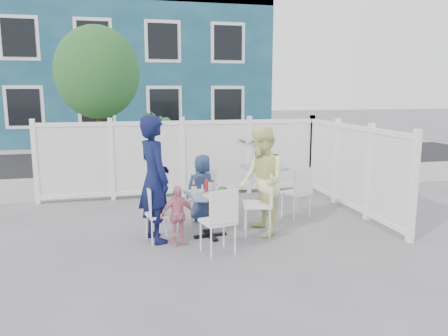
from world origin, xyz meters
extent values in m
plane|color=slate|center=(0.00, 0.00, 0.00)|extent=(80.00, 80.00, 0.00)
cube|color=gray|center=(0.00, 3.80, 0.01)|extent=(24.00, 2.60, 0.01)
cube|color=black|center=(0.00, 7.50, 0.00)|extent=(24.00, 5.00, 0.01)
cube|color=gray|center=(0.00, 10.60, 0.01)|extent=(24.00, 1.60, 0.01)
cube|color=navy|center=(-0.50, 14.00, 3.00)|extent=(11.00, 6.00, 6.00)
cube|color=black|center=(-3.00, 11.02, 1.60)|extent=(1.20, 0.04, 1.40)
cube|color=black|center=(1.00, 11.02, 1.60)|extent=(1.20, 0.04, 1.40)
cube|color=black|center=(-3.00, 11.02, 4.10)|extent=(1.20, 0.04, 1.40)
cube|color=black|center=(1.00, 11.02, 4.10)|extent=(1.20, 0.04, 1.40)
cube|color=white|center=(0.10, 2.40, 0.82)|extent=(5.80, 0.04, 1.40)
cube|color=white|center=(0.10, 2.40, 1.56)|extent=(5.86, 0.08, 0.08)
cube|color=white|center=(0.10, 2.40, 0.06)|extent=(5.86, 0.08, 0.12)
cube|color=white|center=(3.00, 0.60, 0.82)|extent=(0.04, 3.60, 1.40)
cube|color=white|center=(3.00, 0.60, 1.56)|extent=(0.08, 3.66, 0.08)
cube|color=white|center=(3.00, 0.60, 0.06)|extent=(0.08, 3.66, 0.12)
cylinder|color=#382316|center=(-1.60, 3.30, 1.20)|extent=(0.12, 0.12, 2.40)
ellipsoid|color=#194D26|center=(-1.60, 3.30, 2.60)|extent=(1.80, 1.62, 1.98)
cube|color=gold|center=(-2.45, 4.00, 0.61)|extent=(0.72, 0.56, 1.21)
imported|color=#194D26|center=(-0.25, 3.10, 0.88)|extent=(1.27, 1.27, 1.75)
imported|color=#194D26|center=(1.54, 3.00, 0.78)|extent=(1.83, 1.86, 1.56)
cube|color=#486291|center=(0.16, -0.31, 0.67)|extent=(0.74, 0.74, 0.04)
cylinder|color=black|center=(0.16, -0.31, 0.34)|extent=(0.07, 0.07, 0.64)
cube|color=black|center=(0.16, -0.31, 0.02)|extent=(0.52, 0.15, 0.04)
cube|color=black|center=(0.16, -0.31, 0.02)|extent=(0.15, 0.52, 0.04)
cube|color=#486291|center=(1.56, 1.39, 0.73)|extent=(0.80, 0.80, 0.04)
cylinder|color=black|center=(1.56, 1.39, 0.37)|extent=(0.08, 0.08, 0.69)
cube|color=black|center=(1.56, 1.39, 0.02)|extent=(0.57, 0.16, 0.04)
cube|color=black|center=(1.56, 1.39, 0.02)|extent=(0.16, 0.57, 0.04)
cube|color=white|center=(-0.62, -0.32, 0.41)|extent=(0.43, 0.44, 0.04)
cube|color=white|center=(-0.78, -0.36, 0.63)|extent=(0.10, 0.38, 0.41)
cylinder|color=white|center=(-0.50, -0.13, 0.20)|extent=(0.02, 0.02, 0.41)
cylinder|color=white|center=(-0.43, -0.45, 0.20)|extent=(0.02, 0.02, 0.41)
cylinder|color=white|center=(-0.80, -0.19, 0.20)|extent=(0.02, 0.02, 0.41)
cylinder|color=white|center=(-0.74, -0.51, 0.20)|extent=(0.02, 0.02, 0.41)
cube|color=white|center=(0.89, -0.34, 0.48)|extent=(0.51, 0.53, 0.04)
cube|color=white|center=(1.09, -0.39, 0.74)|extent=(0.13, 0.44, 0.48)
cylinder|color=white|center=(0.67, -0.49, 0.24)|extent=(0.03, 0.03, 0.48)
cylinder|color=white|center=(0.75, -0.12, 0.24)|extent=(0.03, 0.03, 0.48)
cylinder|color=white|center=(1.03, -0.57, 0.24)|extent=(0.03, 0.03, 0.48)
cylinder|color=white|center=(1.11, -0.19, 0.24)|extent=(0.03, 0.03, 0.48)
cube|color=white|center=(0.16, 0.35, 0.45)|extent=(0.53, 0.51, 0.04)
cube|color=white|center=(0.22, 0.53, 0.69)|extent=(0.40, 0.17, 0.45)
cylinder|color=white|center=(0.27, 0.13, 0.22)|extent=(0.02, 0.02, 0.45)
cylinder|color=white|center=(-0.06, 0.26, 0.22)|extent=(0.02, 0.02, 0.45)
cylinder|color=white|center=(0.39, 0.45, 0.22)|extent=(0.02, 0.02, 0.45)
cylinder|color=white|center=(0.05, 0.57, 0.22)|extent=(0.02, 0.02, 0.45)
cube|color=white|center=(0.13, -0.99, 0.45)|extent=(0.51, 0.49, 0.04)
cube|color=white|center=(0.18, -1.18, 0.70)|extent=(0.42, 0.13, 0.45)
cylinder|color=white|center=(-0.09, -0.87, 0.23)|extent=(0.02, 0.02, 0.45)
cylinder|color=white|center=(0.26, -0.78, 0.23)|extent=(0.02, 0.02, 0.45)
cylinder|color=white|center=(0.00, -1.20, 0.23)|extent=(0.02, 0.02, 0.45)
cylinder|color=white|center=(0.35, -1.11, 0.23)|extent=(0.02, 0.02, 0.45)
cube|color=white|center=(1.83, 0.38, 0.44)|extent=(0.51, 0.50, 0.04)
cube|color=white|center=(1.89, 0.20, 0.69)|extent=(0.40, 0.15, 0.44)
cylinder|color=white|center=(1.61, 0.48, 0.22)|extent=(0.02, 0.02, 0.44)
cylinder|color=white|center=(1.95, 0.59, 0.22)|extent=(0.02, 0.02, 0.44)
cylinder|color=white|center=(1.71, 0.16, 0.22)|extent=(0.02, 0.02, 0.44)
cylinder|color=white|center=(2.05, 0.27, 0.22)|extent=(0.02, 0.02, 0.44)
imported|color=#0D123A|center=(-0.67, -0.29, 0.94)|extent=(0.64, 0.79, 1.88)
imported|color=#E4EA43|center=(0.97, -0.35, 0.84)|extent=(0.65, 0.83, 1.68)
imported|color=navy|center=(0.20, 0.57, 0.58)|extent=(0.60, 0.43, 1.15)
imported|color=pink|center=(-0.37, -0.54, 0.44)|extent=(0.55, 0.33, 0.88)
cylinder|color=white|center=(0.14, -0.45, 0.70)|extent=(0.24, 0.24, 0.02)
cylinder|color=white|center=(-0.04, -0.19, 0.70)|extent=(0.23, 0.23, 0.02)
imported|color=white|center=(0.36, -0.27, 0.72)|extent=(0.21, 0.21, 0.05)
cylinder|color=beige|center=(-0.09, -0.34, 0.76)|extent=(0.09, 0.09, 0.13)
cylinder|color=beige|center=(0.22, -0.08, 0.76)|extent=(0.09, 0.09, 0.13)
cylinder|color=red|center=(0.11, -0.26, 0.78)|extent=(0.05, 0.05, 0.18)
cylinder|color=white|center=(0.09, -0.06, 0.73)|extent=(0.03, 0.03, 0.07)
cylinder|color=black|center=(0.13, -0.04, 0.73)|extent=(0.03, 0.03, 0.07)
camera|label=1|loc=(-1.06, -6.62, 2.22)|focal=35.00mm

